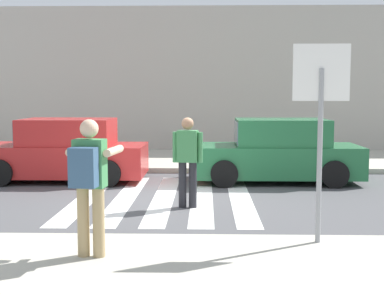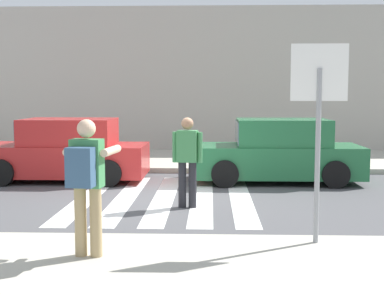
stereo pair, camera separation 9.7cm
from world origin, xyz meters
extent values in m
plane|color=#4C4C4F|center=(0.00, 0.00, 0.00)|extent=(120.00, 120.00, 0.00)
cube|color=#B2AD9E|center=(0.00, 6.00, 0.07)|extent=(60.00, 4.80, 0.14)
cube|color=#ADA89E|center=(0.00, 10.40, 2.63)|extent=(56.00, 4.00, 5.25)
cube|color=silver|center=(-1.60, 0.20, 0.00)|extent=(0.44, 5.20, 0.01)
cube|color=silver|center=(-0.80, 0.20, 0.00)|extent=(0.44, 5.20, 0.01)
cube|color=silver|center=(0.00, 0.20, 0.00)|extent=(0.44, 5.20, 0.01)
cube|color=silver|center=(0.80, 0.20, 0.00)|extent=(0.44, 5.20, 0.01)
cube|color=silver|center=(1.60, 0.20, 0.00)|extent=(0.44, 5.20, 0.01)
cylinder|color=gray|center=(2.42, -3.57, 1.32)|extent=(0.07, 0.07, 2.37)
cube|color=white|center=(2.42, -3.56, 2.46)|extent=(0.76, 0.03, 0.76)
cube|color=red|center=(2.42, -3.54, 2.46)|extent=(0.66, 0.02, 0.66)
cylinder|color=tan|center=(-0.66, -4.28, 0.58)|extent=(0.15, 0.15, 0.88)
cylinder|color=tan|center=(-0.46, -4.30, 0.58)|extent=(0.15, 0.15, 0.88)
cube|color=#3D844C|center=(-0.56, -4.29, 1.32)|extent=(0.41, 0.28, 0.60)
sphere|color=beige|center=(-0.56, -4.29, 1.75)|extent=(0.23, 0.23, 0.23)
cylinder|color=beige|center=(-0.77, -4.04, 1.46)|extent=(0.17, 0.59, 0.10)
cylinder|color=beige|center=(-0.29, -4.10, 1.46)|extent=(0.17, 0.59, 0.10)
cube|color=black|center=(-0.51, -3.89, 1.49)|extent=(0.15, 0.12, 0.10)
cube|color=#335170|center=(-0.59, -4.52, 1.30)|extent=(0.34, 0.24, 0.48)
cylinder|color=#232328|center=(0.43, -0.73, 0.44)|extent=(0.15, 0.15, 0.88)
cylinder|color=#232328|center=(0.63, -0.76, 0.44)|extent=(0.15, 0.15, 0.88)
cube|color=#3D844C|center=(0.53, -0.74, 1.18)|extent=(0.41, 0.29, 0.60)
sphere|color=#A37556|center=(0.53, -0.74, 1.61)|extent=(0.23, 0.23, 0.23)
cylinder|color=#3D844C|center=(0.29, -0.71, 1.16)|extent=(0.10, 0.10, 0.58)
cylinder|color=#3D844C|center=(0.77, -0.78, 1.16)|extent=(0.10, 0.10, 0.58)
cube|color=red|center=(-2.69, 2.30, 0.53)|extent=(4.10, 1.70, 0.76)
cube|color=red|center=(-2.54, 2.30, 1.23)|extent=(2.20, 1.56, 0.64)
cube|color=slate|center=(-3.61, 2.30, 1.23)|extent=(0.10, 1.50, 0.54)
cube|color=slate|center=(-1.57, 2.30, 1.23)|extent=(0.10, 1.50, 0.51)
cylinder|color=black|center=(-3.96, 3.15, 0.32)|extent=(0.64, 0.22, 0.64)
cylinder|color=black|center=(-1.42, 1.45, 0.32)|extent=(0.64, 0.22, 0.64)
cylinder|color=black|center=(-1.42, 3.15, 0.32)|extent=(0.64, 0.22, 0.64)
cube|color=#236B3D|center=(2.57, 2.30, 0.53)|extent=(4.10, 1.70, 0.76)
cube|color=#236B3D|center=(2.72, 2.30, 1.23)|extent=(2.20, 1.56, 0.64)
cube|color=slate|center=(1.65, 2.30, 1.23)|extent=(0.10, 1.50, 0.54)
cube|color=slate|center=(3.69, 2.30, 1.23)|extent=(0.10, 1.50, 0.51)
cylinder|color=black|center=(1.30, 1.45, 0.32)|extent=(0.64, 0.22, 0.64)
cylinder|color=black|center=(1.30, 3.15, 0.32)|extent=(0.64, 0.22, 0.64)
cylinder|color=black|center=(3.85, 1.45, 0.32)|extent=(0.64, 0.22, 0.64)
cylinder|color=black|center=(3.85, 3.15, 0.32)|extent=(0.64, 0.22, 0.64)
camera|label=1|loc=(0.88, -10.80, 2.19)|focal=50.00mm
camera|label=2|loc=(0.98, -10.80, 2.19)|focal=50.00mm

